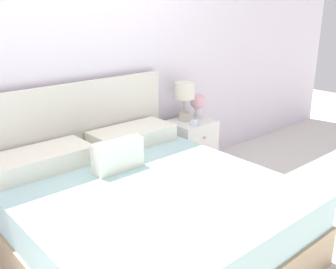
% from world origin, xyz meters
% --- Properties ---
extents(ground_plane, '(12.00, 12.00, 0.00)m').
position_xyz_m(ground_plane, '(0.00, 0.00, 0.00)').
color(ground_plane, silver).
extents(wall_back, '(8.00, 0.06, 2.60)m').
position_xyz_m(wall_back, '(0.00, 0.07, 1.30)').
color(wall_back, white).
rests_on(wall_back, ground_plane).
extents(bed, '(1.77, 1.92, 1.09)m').
position_xyz_m(bed, '(0.00, -0.89, 0.29)').
color(bed, tan).
rests_on(bed, ground_plane).
extents(nightstand, '(0.44, 0.40, 0.58)m').
position_xyz_m(nightstand, '(1.17, -0.21, 0.29)').
color(nightstand, white).
rests_on(nightstand, ground_plane).
extents(table_lamp, '(0.20, 0.20, 0.39)m').
position_xyz_m(table_lamp, '(1.14, -0.15, 0.85)').
color(table_lamp, beige).
rests_on(table_lamp, nightstand).
extents(flower_vase, '(0.16, 0.16, 0.25)m').
position_xyz_m(flower_vase, '(1.33, -0.15, 0.73)').
color(flower_vase, white).
rests_on(flower_vase, nightstand).
extents(teacup, '(0.10, 0.10, 0.05)m').
position_xyz_m(teacup, '(1.11, -0.32, 0.60)').
color(teacup, white).
rests_on(teacup, nightstand).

